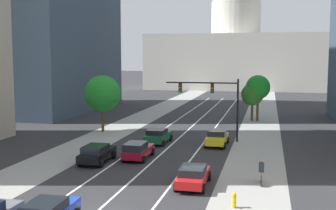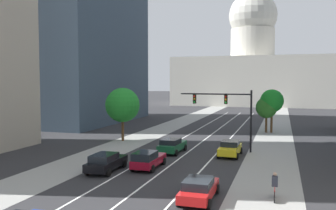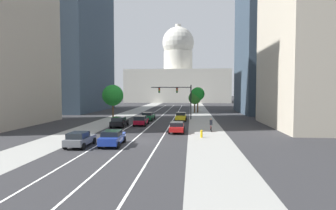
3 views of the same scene
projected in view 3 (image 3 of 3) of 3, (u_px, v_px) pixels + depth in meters
name	position (u px, v px, depth m)	size (l,w,h in m)	color
ground_plane	(166.00, 112.00, 68.88)	(400.00, 400.00, 0.00)	#2B2B2D
sidewalk_left	(129.00, 113.00, 64.59)	(4.73, 130.00, 0.01)	gray
sidewalk_right	(200.00, 114.00, 63.22)	(4.73, 130.00, 0.01)	gray
lane_stripe_left	(144.00, 118.00, 54.20)	(0.16, 90.00, 0.01)	white
lane_stripe_center	(159.00, 118.00, 53.96)	(0.16, 90.00, 0.01)	white
lane_stripe_right	(174.00, 118.00, 53.71)	(0.16, 90.00, 0.01)	white
office_tower_far_left	(59.00, 29.00, 73.42)	(22.47, 28.07, 43.19)	#334251
office_tower_near_right	(330.00, 17.00, 39.33)	(16.41, 19.10, 31.45)	#B7AD99
office_tower_far_right	(279.00, 46.00, 64.83)	(18.14, 19.95, 31.30)	#334251
capitol_building	(178.00, 78.00, 129.20)	(45.87, 25.06, 35.84)	beige
car_black	(119.00, 122.00, 40.89)	(2.13, 4.71, 1.48)	black
car_red	(177.00, 127.00, 35.42)	(2.01, 4.52, 1.38)	red
car_blue	(112.00, 138.00, 27.04)	(2.15, 4.45, 1.49)	#1E389E
car_crimson	(141.00, 120.00, 42.45)	(1.97, 4.38, 1.54)	maroon
car_yellow	(181.00, 116.00, 49.24)	(2.04, 4.31, 1.49)	yellow
car_green	(148.00, 116.00, 49.41)	(2.13, 4.51, 1.51)	#14512D
car_gray	(80.00, 139.00, 26.43)	(1.97, 4.07, 1.45)	slate
traffic_signal_mast	(178.00, 94.00, 51.43)	(7.49, 0.39, 6.39)	black
fire_hydrant	(201.00, 134.00, 31.52)	(0.26, 0.35, 0.91)	yellow
cyclist	(211.00, 125.00, 36.49)	(0.36, 1.70, 1.72)	black
street_tree_mid_right	(198.00, 94.00, 66.66)	(3.28, 3.28, 6.16)	#51381E
street_tree_mid_left	(113.00, 95.00, 55.27)	(4.19, 4.19, 6.50)	#51381E
street_tree_near_right	(195.00, 98.00, 66.61)	(3.00, 3.00, 5.07)	#51381E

